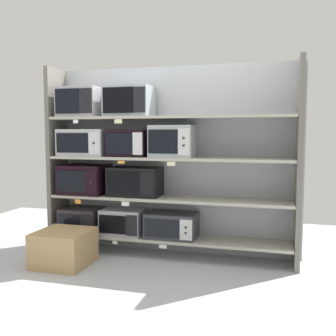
% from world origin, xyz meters
% --- Properties ---
extents(ground, '(6.63, 6.00, 0.02)m').
position_xyz_m(ground, '(0.00, -1.00, -0.01)').
color(ground, '#B2B7BC').
extents(back_panel, '(2.83, 0.04, 2.09)m').
position_xyz_m(back_panel, '(0.00, 0.22, 1.04)').
color(back_panel, '#9EA3A8').
rests_on(back_panel, ground).
extents(upright_left, '(0.05, 0.40, 2.09)m').
position_xyz_m(upright_left, '(-1.34, 0.00, 1.04)').
color(upright_left, '#68645B').
rests_on(upright_left, ground).
extents(upright_right, '(0.05, 0.40, 2.09)m').
position_xyz_m(upright_right, '(1.34, 0.00, 1.04)').
color(upright_right, '#68645B').
rests_on(upright_right, ground).
extents(shelf_0, '(2.63, 0.40, 0.03)m').
position_xyz_m(shelf_0, '(0.00, 0.00, 0.20)').
color(shelf_0, '#ADA899').
rests_on(shelf_0, ground).
extents(microwave_0, '(0.45, 0.40, 0.27)m').
position_xyz_m(microwave_0, '(-1.03, -0.00, 0.35)').
color(microwave_0, '#2F282C').
rests_on(microwave_0, shelf_0).
extents(microwave_1, '(0.47, 0.38, 0.28)m').
position_xyz_m(microwave_1, '(-0.52, -0.00, 0.36)').
color(microwave_1, '#9E9CAC').
rests_on(microwave_1, shelf_0).
extents(microwave_2, '(0.55, 0.38, 0.27)m').
position_xyz_m(microwave_2, '(0.04, -0.00, 0.35)').
color(microwave_2, '#343239').
rests_on(microwave_2, shelf_0).
extents(price_tag_0, '(0.08, 0.00, 0.04)m').
position_xyz_m(price_tag_0, '(-1.03, -0.21, 0.16)').
color(price_tag_0, orange).
extents(price_tag_1, '(0.06, 0.00, 0.03)m').
position_xyz_m(price_tag_1, '(-0.54, -0.21, 0.16)').
color(price_tag_1, white).
extents(price_tag_2, '(0.08, 0.00, 0.04)m').
position_xyz_m(price_tag_2, '(-0.00, -0.21, 0.16)').
color(price_tag_2, white).
extents(shelf_1, '(2.63, 0.40, 0.03)m').
position_xyz_m(shelf_1, '(0.00, 0.00, 0.64)').
color(shelf_1, '#ADA899').
extents(microwave_3, '(0.52, 0.43, 0.33)m').
position_xyz_m(microwave_3, '(-1.00, -0.00, 0.82)').
color(microwave_3, black).
rests_on(microwave_3, shelf_1).
extents(microwave_4, '(0.57, 0.34, 0.32)m').
position_xyz_m(microwave_4, '(-0.38, -0.00, 0.81)').
color(microwave_4, black).
rests_on(microwave_4, shelf_1).
extents(price_tag_3, '(0.07, 0.00, 0.05)m').
position_xyz_m(price_tag_3, '(-0.98, -0.21, 0.59)').
color(price_tag_3, orange).
extents(price_tag_4, '(0.09, 0.00, 0.05)m').
position_xyz_m(price_tag_4, '(-0.42, -0.21, 0.59)').
color(price_tag_4, white).
extents(shelf_2, '(2.63, 0.40, 0.03)m').
position_xyz_m(shelf_2, '(0.00, 0.00, 1.08)').
color(shelf_2, '#ADA899').
extents(microwave_5, '(0.55, 0.39, 0.30)m').
position_xyz_m(microwave_5, '(-0.98, -0.00, 1.24)').
color(microwave_5, '#B1B3B6').
rests_on(microwave_5, shelf_2).
extents(microwave_6, '(0.44, 0.38, 0.29)m').
position_xyz_m(microwave_6, '(-0.44, -0.00, 1.24)').
color(microwave_6, black).
rests_on(microwave_6, shelf_2).
extents(microwave_7, '(0.46, 0.41, 0.34)m').
position_xyz_m(microwave_7, '(0.06, -0.00, 1.26)').
color(microwave_7, '#98A2A3').
rests_on(microwave_7, shelf_2).
extents(price_tag_5, '(0.08, 0.00, 0.03)m').
position_xyz_m(price_tag_5, '(-0.46, -0.21, 1.04)').
color(price_tag_5, orange).
extents(price_tag_6, '(0.09, 0.00, 0.04)m').
position_xyz_m(price_tag_6, '(0.09, -0.21, 1.03)').
color(price_tag_6, beige).
extents(shelf_3, '(2.63, 0.40, 0.03)m').
position_xyz_m(shelf_3, '(0.00, 0.00, 1.51)').
color(shelf_3, '#ADA899').
extents(microwave_8, '(0.47, 0.39, 0.33)m').
position_xyz_m(microwave_8, '(-1.02, -0.00, 1.70)').
color(microwave_8, '#A49EA5').
rests_on(microwave_8, shelf_3).
extents(microwave_9, '(0.50, 0.36, 0.33)m').
position_xyz_m(microwave_9, '(-0.44, -0.00, 1.69)').
color(microwave_9, '#98A5AD').
rests_on(microwave_9, shelf_3).
extents(price_tag_7, '(0.06, 0.00, 0.04)m').
position_xyz_m(price_tag_7, '(-0.98, -0.21, 1.47)').
color(price_tag_7, white).
extents(price_tag_8, '(0.09, 0.00, 0.04)m').
position_xyz_m(price_tag_8, '(-0.49, -0.21, 1.47)').
color(price_tag_8, beige).
extents(shipping_carton, '(0.53, 0.53, 0.35)m').
position_xyz_m(shipping_carton, '(-0.95, -0.57, 0.18)').
color(shipping_carton, tan).
rests_on(shipping_carton, ground).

